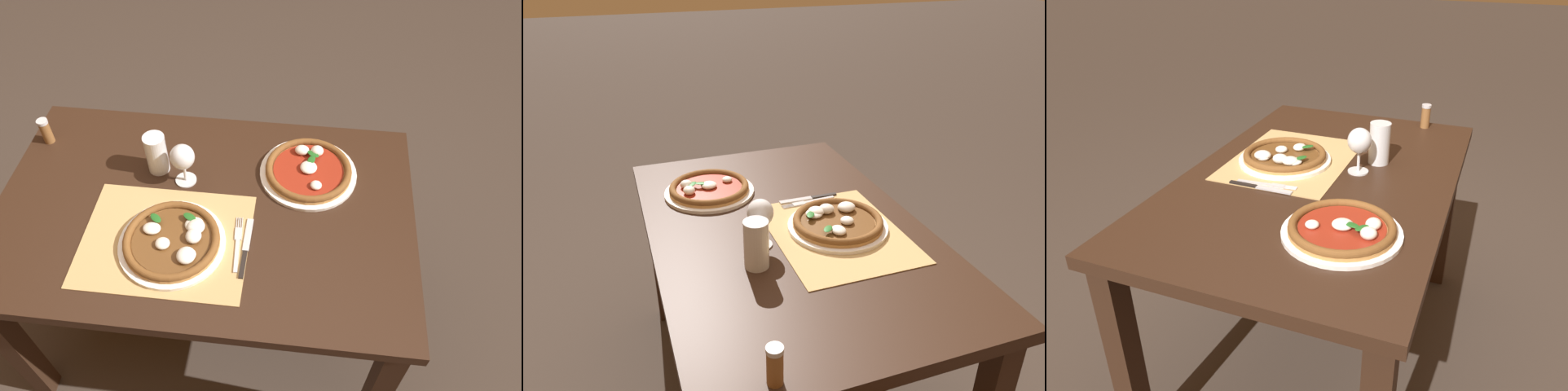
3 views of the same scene
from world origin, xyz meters
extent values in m
plane|color=#382D26|center=(0.00, 0.00, 0.00)|extent=(24.00, 24.00, 0.00)
cube|color=black|center=(0.00, 0.00, 0.72)|extent=(1.34, 0.86, 0.04)
cube|color=black|center=(0.61, -0.37, 0.35)|extent=(0.07, 0.07, 0.70)
cube|color=black|center=(0.61, 0.37, 0.35)|extent=(0.07, 0.07, 0.70)
cube|color=tan|center=(-0.09, -0.14, 0.74)|extent=(0.51, 0.40, 0.00)
cylinder|color=white|center=(-0.07, -0.15, 0.75)|extent=(0.32, 0.32, 0.01)
cylinder|color=#B77F42|center=(-0.07, -0.15, 0.76)|extent=(0.29, 0.29, 0.01)
torus|color=brown|center=(-0.07, -0.15, 0.77)|extent=(0.29, 0.29, 0.02)
cylinder|color=brown|center=(-0.07, -0.15, 0.77)|extent=(0.24, 0.24, 0.00)
ellipsoid|color=silver|center=(0.00, -0.10, 0.78)|extent=(0.05, 0.06, 0.03)
ellipsoid|color=silver|center=(0.00, -0.20, 0.78)|extent=(0.04, 0.04, 0.02)
ellipsoid|color=silver|center=(0.00, -0.14, 0.78)|extent=(0.05, 0.05, 0.03)
ellipsoid|color=silver|center=(-0.01, -0.21, 0.78)|extent=(0.06, 0.06, 0.03)
ellipsoid|color=silver|center=(-0.01, -0.09, 0.78)|extent=(0.06, 0.06, 0.02)
ellipsoid|color=silver|center=(-0.09, -0.17, 0.78)|extent=(0.04, 0.04, 0.02)
ellipsoid|color=silver|center=(-0.13, -0.12, 0.78)|extent=(0.05, 0.04, 0.02)
ellipsoid|color=#1E5B1E|center=(-0.02, -0.07, 0.79)|extent=(0.05, 0.04, 0.00)
ellipsoid|color=#1E5B1E|center=(-0.13, -0.09, 0.79)|extent=(0.05, 0.05, 0.00)
cylinder|color=white|center=(0.32, 0.18, 0.75)|extent=(0.33, 0.33, 0.01)
cylinder|color=#B77F42|center=(0.32, 0.18, 0.76)|extent=(0.29, 0.29, 0.01)
torus|color=brown|center=(0.32, 0.18, 0.77)|extent=(0.29, 0.29, 0.02)
cylinder|color=maroon|center=(0.32, 0.18, 0.76)|extent=(0.24, 0.24, 0.00)
ellipsoid|color=silver|center=(0.32, 0.18, 0.77)|extent=(0.06, 0.06, 0.02)
ellipsoid|color=silver|center=(0.30, 0.26, 0.78)|extent=(0.05, 0.04, 0.03)
ellipsoid|color=silver|center=(0.35, 0.26, 0.78)|extent=(0.04, 0.04, 0.03)
ellipsoid|color=silver|center=(0.35, 0.11, 0.77)|extent=(0.04, 0.04, 0.02)
ellipsoid|color=#1E5B1E|center=(0.34, 0.24, 0.78)|extent=(0.05, 0.04, 0.00)
ellipsoid|color=#1E5B1E|center=(0.33, 0.21, 0.78)|extent=(0.04, 0.05, 0.00)
cylinder|color=silver|center=(-0.08, 0.11, 0.74)|extent=(0.07, 0.07, 0.00)
cylinder|color=silver|center=(-0.08, 0.11, 0.78)|extent=(0.01, 0.01, 0.06)
ellipsoid|color=silver|center=(-0.08, 0.11, 0.85)|extent=(0.08, 0.08, 0.08)
ellipsoid|color=#AD5B14|center=(-0.08, 0.11, 0.84)|extent=(0.07, 0.07, 0.05)
cylinder|color=silver|center=(-0.18, 0.15, 0.81)|extent=(0.07, 0.07, 0.15)
cylinder|color=black|center=(-0.18, 0.15, 0.80)|extent=(0.07, 0.07, 0.12)
cylinder|color=silver|center=(-0.18, 0.15, 0.86)|extent=(0.07, 0.07, 0.02)
cube|color=#B7B7BC|center=(0.13, -0.17, 0.75)|extent=(0.02, 0.12, 0.00)
cube|color=#B7B7BC|center=(0.13, -0.09, 0.75)|extent=(0.03, 0.05, 0.00)
cylinder|color=#B7B7BC|center=(0.13, -0.05, 0.75)|extent=(0.01, 0.04, 0.00)
cylinder|color=#B7B7BC|center=(0.13, -0.05, 0.75)|extent=(0.01, 0.04, 0.00)
cylinder|color=#B7B7BC|center=(0.12, -0.05, 0.75)|extent=(0.01, 0.04, 0.00)
cylinder|color=#B7B7BC|center=(0.11, -0.05, 0.75)|extent=(0.01, 0.04, 0.00)
cube|color=black|center=(0.16, -0.20, 0.75)|extent=(0.01, 0.10, 0.01)
cube|color=#B7B7BC|center=(0.16, -0.09, 0.75)|extent=(0.02, 0.12, 0.00)
cylinder|color=brown|center=(-0.60, 0.24, 0.78)|extent=(0.04, 0.04, 0.08)
cylinder|color=#BCBCC1|center=(-0.60, 0.24, 0.83)|extent=(0.04, 0.04, 0.01)
camera|label=1|loc=(0.30, -0.99, 2.01)|focal=35.00mm
camera|label=2|loc=(-1.34, 0.48, 1.57)|focal=35.00mm
camera|label=3|loc=(1.43, 0.52, 1.45)|focal=35.00mm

